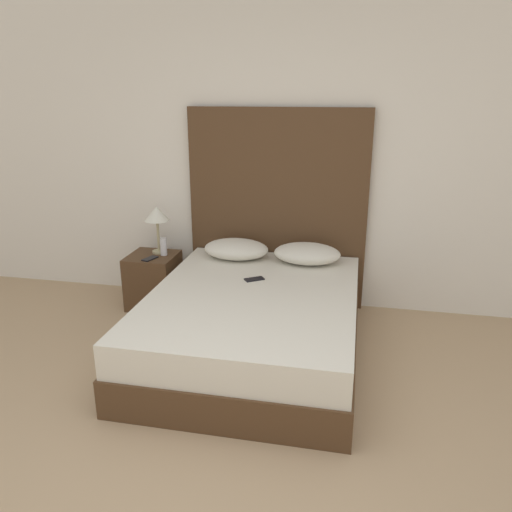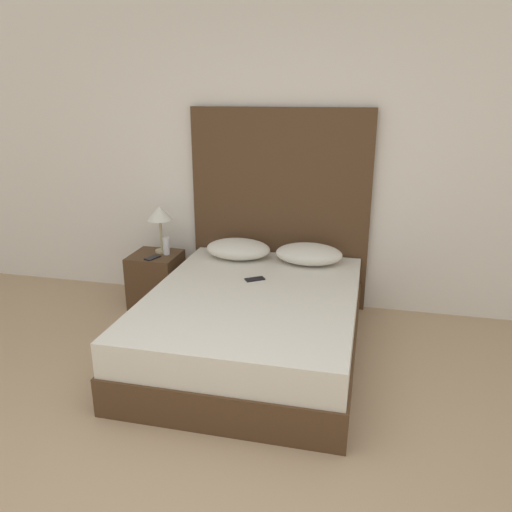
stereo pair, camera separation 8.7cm
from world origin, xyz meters
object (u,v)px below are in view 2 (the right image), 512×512
at_px(bed, 253,324).
at_px(nightstand, 156,279).
at_px(phone_on_bed, 255,279).
at_px(phone_on_nightstand, 153,258).
at_px(table_lamp, 160,215).

bearing_deg(bed, nightstand, 147.43).
height_order(phone_on_bed, phone_on_nightstand, phone_on_bed).
xyz_separation_m(phone_on_bed, phone_on_nightstand, (-1.01, 0.33, -0.01)).
bearing_deg(phone_on_nightstand, table_lamp, 87.27).
xyz_separation_m(bed, table_lamp, (-1.05, 0.78, 0.59)).
xyz_separation_m(table_lamp, phone_on_nightstand, (-0.01, -0.19, -0.34)).
distance_m(bed, phone_on_nightstand, 1.23).
bearing_deg(phone_on_bed, phone_on_nightstand, 161.98).
distance_m(bed, table_lamp, 1.43).
xyz_separation_m(nightstand, table_lamp, (0.04, 0.09, 0.59)).
bearing_deg(phone_on_bed, nightstand, 157.24).
xyz_separation_m(bed, phone_on_bed, (-0.05, 0.26, 0.26)).
relative_size(nightstand, table_lamp, 1.13).
distance_m(phone_on_bed, table_lamp, 1.18).
bearing_deg(phone_on_bed, bed, -79.75).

